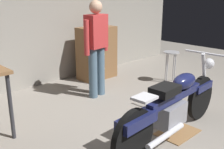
{
  "coord_description": "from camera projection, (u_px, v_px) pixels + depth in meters",
  "views": [
    {
      "loc": [
        -2.58,
        -2.04,
        1.81
      ],
      "look_at": [
        0.04,
        0.7,
        0.65
      ],
      "focal_mm": 43.86,
      "sensor_mm": 36.0,
      "label": 1
    }
  ],
  "objects": [
    {
      "name": "person_standing",
      "position": [
        96.0,
        45.0,
        4.68
      ],
      "size": [
        0.57,
        0.27,
        1.67
      ],
      "rotation": [
        0.0,
        0.0,
        3.28
      ],
      "color": "slate",
      "rests_on": "ground_plane"
    },
    {
      "name": "motorcycle",
      "position": [
        174.0,
        105.0,
        3.42
      ],
      "size": [
        2.19,
        0.6,
        1.0
      ],
      "rotation": [
        0.0,
        0.0,
        0.05
      ],
      "color": "black",
      "rests_on": "ground_plane"
    },
    {
      "name": "back_wall",
      "position": [
        33.0,
        6.0,
        5.12
      ],
      "size": [
        8.0,
        0.12,
        3.1
      ],
      "primitive_type": "cube",
      "color": "gray",
      "rests_on": "ground_plane"
    },
    {
      "name": "drip_tray",
      "position": [
        177.0,
        132.0,
        3.64
      ],
      "size": [
        0.56,
        0.4,
        0.01
      ],
      "primitive_type": "cube",
      "color": "olive",
      "rests_on": "ground_plane"
    },
    {
      "name": "shop_stool",
      "position": [
        171.0,
        59.0,
        5.54
      ],
      "size": [
        0.32,
        0.32,
        0.64
      ],
      "color": "#B2B2B7",
      "rests_on": "ground_plane"
    },
    {
      "name": "wooden_dresser",
      "position": [
        97.0,
        53.0,
        5.81
      ],
      "size": [
        0.8,
        0.47,
        1.1
      ],
      "color": "brown",
      "rests_on": "ground_plane"
    },
    {
      "name": "ground_plane",
      "position": [
        146.0,
        133.0,
        3.64
      ],
      "size": [
        12.0,
        12.0,
        0.0
      ],
      "primitive_type": "plane",
      "color": "gray"
    }
  ]
}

